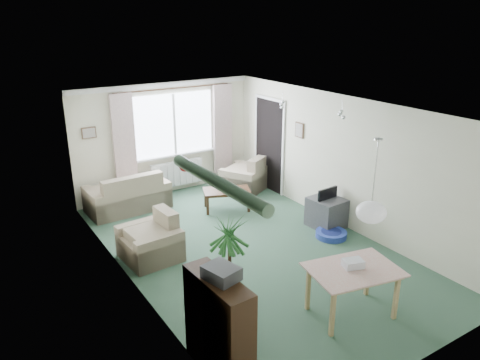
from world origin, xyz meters
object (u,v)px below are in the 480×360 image
armchair_corner (244,173)px  pet_bed (331,234)px  houseplant (230,261)px  dining_table (351,292)px  tv_cube (326,213)px  armchair_left (150,237)px  bookshelf (219,326)px  coffee_table (227,200)px  sofa (127,191)px

armchair_corner → pet_bed: bearing=61.3°
houseplant → dining_table: bearing=-43.1°
armchair_corner → tv_cube: size_ratio=1.44×
armchair_left → bookshelf: size_ratio=0.75×
armchair_corner → bookshelf: (-3.32, -4.57, 0.19)m
coffee_table → dining_table: dining_table is taller
sofa → bookshelf: (-0.74, -4.89, 0.18)m
houseplant → tv_cube: bearing=21.5°
dining_table → coffee_table: bearing=83.4°
houseplant → dining_table: 1.64m
armchair_corner → sofa: bearing=-35.8°
tv_cube → pet_bed: size_ratio=1.11×
sofa → dining_table: bearing=101.3°
armchair_left → tv_cube: size_ratio=1.43×
armchair_corner → dining_table: bearing=45.0°
armchair_corner → bookshelf: bearing=25.3°
tv_cube → pet_bed: bearing=-124.0°
tv_cube → bookshelf: bearing=-152.6°
sofa → dining_table: size_ratio=1.51×
armchair_left → tv_cube: 3.26m
armchair_left → coffee_table: bearing=112.8°
bookshelf → dining_table: bearing=-3.2°
dining_table → pet_bed: size_ratio=1.91×
bookshelf → coffee_table: bearing=55.4°
sofa → pet_bed: (2.57, -3.14, -0.34)m
armchair_corner → tv_cube: 2.44m
armchair_left → coffee_table: armchair_left is taller
armchair_left → coffee_table: (2.07, 1.06, -0.18)m
armchair_corner → coffee_table: size_ratio=0.95×
sofa → coffee_table: sofa is taller
armchair_left → tv_cube: bearing=74.8°
sofa → bookshelf: size_ratio=1.36×
coffee_table → houseplant: 3.23m
houseplant → pet_bed: size_ratio=2.29×
armchair_corner → tv_cube: (0.22, -2.43, -0.11)m
coffee_table → pet_bed: 2.26m
armchair_left → pet_bed: bearing=67.1°
armchair_left → sofa: bearing=165.2°
pet_bed → armchair_corner: bearing=90.0°
armchair_corner → dining_table: armchair_corner is taller
pet_bed → tv_cube: bearing=59.8°
armchair_corner → tv_cube: armchair_corner is taller
bookshelf → tv_cube: size_ratio=1.92×
armchair_left → houseplant: houseplant is taller
armchair_corner → bookshelf: size_ratio=0.75×
houseplant → dining_table: (1.17, -1.10, -0.30)m
dining_table → tv_cube: bearing=54.2°
armchair_left → pet_bed: (2.97, -1.01, -0.33)m
armchair_left → pet_bed: armchair_left is taller
sofa → tv_cube: bearing=132.9°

